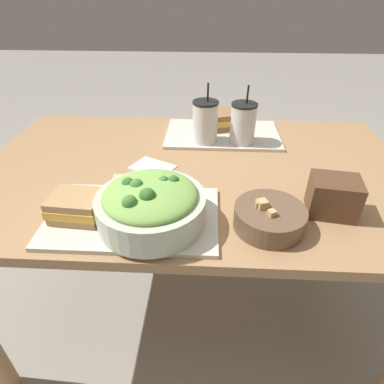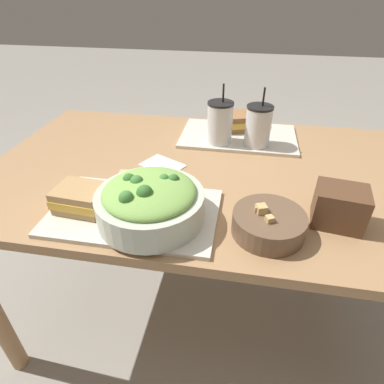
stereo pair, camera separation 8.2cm
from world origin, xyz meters
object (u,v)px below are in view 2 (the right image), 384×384
at_px(sandwich_near, 81,198).
at_px(baguette_far, 248,119).
at_px(drink_cup_dark, 220,124).
at_px(chip_bag, 340,207).
at_px(baguette_near, 147,181).
at_px(soup_bowl, 268,223).
at_px(napkin_folded, 163,165).
at_px(drink_cup_red, 258,127).
at_px(sandwich_far, 240,121).
at_px(salad_bowl, 150,201).

bearing_deg(sandwich_near, baguette_far, 61.74).
bearing_deg(drink_cup_dark, chip_bag, -49.67).
bearing_deg(baguette_far, sandwich_near, 157.18).
bearing_deg(baguette_far, baguette_near, 163.01).
bearing_deg(chip_bag, sandwich_near, -165.59).
relative_size(soup_bowl, drink_cup_dark, 0.82).
distance_m(sandwich_near, baguette_far, 0.79).
distance_m(soup_bowl, baguette_far, 0.67).
xyz_separation_m(baguette_far, chip_bag, (0.25, -0.59, 0.01)).
bearing_deg(sandwich_near, napkin_folded, 66.51).
bearing_deg(drink_cup_red, soup_bowl, -85.96).
height_order(sandwich_near, napkin_folded, sandwich_near).
xyz_separation_m(soup_bowl, drink_cup_red, (-0.03, 0.48, 0.05)).
relative_size(sandwich_far, drink_cup_red, 0.71).
bearing_deg(chip_bag, sandwich_far, 125.38).
height_order(drink_cup_red, napkin_folded, drink_cup_red).
xyz_separation_m(salad_bowl, baguette_far, (0.23, 0.67, -0.02)).
bearing_deg(napkin_folded, soup_bowl, -39.92).
relative_size(soup_bowl, baguette_far, 1.32).
height_order(salad_bowl, drink_cup_red, drink_cup_red).
height_order(drink_cup_red, chip_bag, drink_cup_red).
relative_size(soup_bowl, napkin_folded, 1.09).
height_order(baguette_far, drink_cup_red, drink_cup_red).
xyz_separation_m(chip_bag, napkin_folded, (-0.52, 0.22, -0.05)).
distance_m(soup_bowl, sandwich_near, 0.49).
relative_size(sandwich_near, sandwich_far, 0.91).
bearing_deg(napkin_folded, chip_bag, -22.60).
height_order(salad_bowl, soup_bowl, salad_bowl).
bearing_deg(chip_bag, soup_bowl, -149.33).
relative_size(chip_bag, napkin_folded, 0.83).
bearing_deg(chip_bag, drink_cup_dark, 138.82).
distance_m(soup_bowl, drink_cup_red, 0.49).
distance_m(salad_bowl, chip_bag, 0.48).
bearing_deg(sandwich_far, sandwich_near, -141.80).
relative_size(baguette_near, drink_cup_dark, 0.71).
bearing_deg(sandwich_near, drink_cup_dark, 60.40).
height_order(sandwich_far, chip_bag, chip_bag).
bearing_deg(drink_cup_red, salad_bowl, -118.39).
relative_size(sandwich_near, drink_cup_red, 0.65).
distance_m(drink_cup_red, napkin_folded, 0.38).
distance_m(sandwich_far, drink_cup_red, 0.16).
distance_m(baguette_near, drink_cup_dark, 0.40).
bearing_deg(sandwich_far, baguette_near, -135.31).
bearing_deg(sandwich_far, chip_bag, -82.90).
relative_size(baguette_far, drink_cup_red, 0.64).
relative_size(baguette_near, drink_cup_red, 0.73).
distance_m(drink_cup_dark, chip_bag, 0.54).
bearing_deg(baguette_near, sandwich_far, -27.77).
bearing_deg(drink_cup_red, napkin_folded, -147.91).
height_order(baguette_far, chip_bag, chip_bag).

